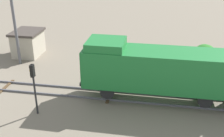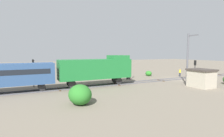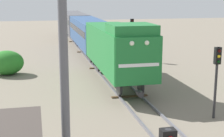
# 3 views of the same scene
# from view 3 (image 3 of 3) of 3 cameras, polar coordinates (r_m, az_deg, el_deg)

# --- Properties ---
(locomotive) EXTENTS (2.90, 11.60, 4.60)m
(locomotive) POSITION_cam_3_polar(r_m,az_deg,el_deg) (25.05, 0.92, 3.57)
(locomotive) COLOR #1E7233
(locomotive) RESTS_ON railway_track
(passenger_car_leading) EXTENTS (2.84, 14.00, 3.66)m
(passenger_car_leading) POSITION_cam_3_polar(r_m,az_deg,el_deg) (38.07, -3.82, 6.15)
(passenger_car_leading) COLOR #2D4C7A
(passenger_car_leading) RESTS_ON railway_track
(passenger_car_trailing) EXTENTS (2.84, 14.00, 3.66)m
(passenger_car_trailing) POSITION_cam_3_polar(r_m,az_deg,el_deg) (52.48, -6.32, 7.78)
(passenger_car_trailing) COLOR #4C4C51
(passenger_car_trailing) RESTS_ON railway_track
(traffic_signal_mid) EXTENTS (0.32, 0.34, 3.87)m
(traffic_signal_mid) POSITION_cam_3_polar(r_m,az_deg,el_deg) (18.79, 17.03, -0.11)
(traffic_signal_mid) COLOR #262628
(traffic_signal_mid) RESTS_ON ground
(traffic_signal_far) EXTENTS (0.32, 0.34, 4.17)m
(traffic_signal_far) POSITION_cam_3_polar(r_m,az_deg,el_deg) (34.38, 3.33, 6.14)
(traffic_signal_far) COLOR #262628
(traffic_signal_far) RESTS_ON ground
(catenary_mast) EXTENTS (1.94, 0.28, 8.25)m
(catenary_mast) POSITION_cam_3_polar(r_m,az_deg,el_deg) (10.62, -8.31, 0.28)
(catenary_mast) COLOR #595960
(catenary_mast) RESTS_ON ground
(bush_back) EXTENTS (2.78, 2.27, 2.02)m
(bush_back) POSITION_cam_3_polar(r_m,az_deg,el_deg) (29.61, -17.11, 0.92)
(bush_back) COLOR #297226
(bush_back) RESTS_ON ground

